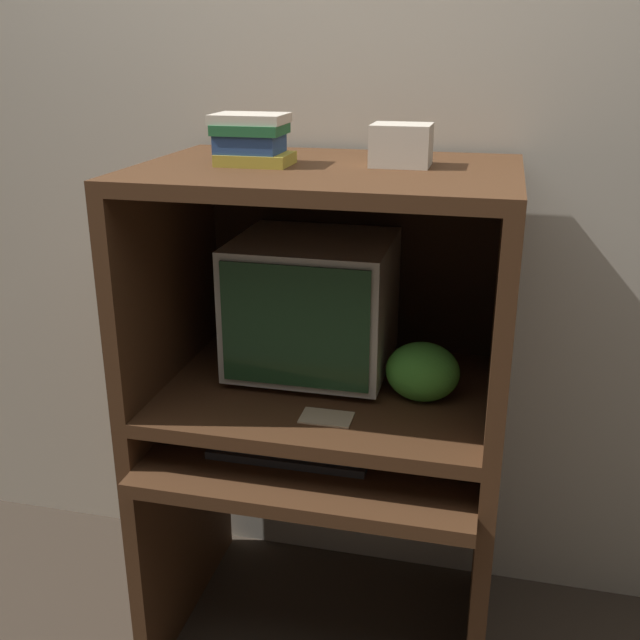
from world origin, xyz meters
The scene contains 11 objects.
wall_back centered at (0.00, 0.70, 1.30)m, with size 6.00×0.06×2.60m.
desk_base centered at (0.00, 0.28, 0.42)m, with size 0.90×0.70×0.66m.
desk_monitor_shelf centered at (0.00, 0.32, 0.76)m, with size 0.90×0.64×0.13m.
hutch_upper centered at (0.00, 0.35, 1.17)m, with size 0.90×0.64×0.57m.
crt_monitor centered at (-0.06, 0.41, 0.98)m, with size 0.41×0.38×0.37m.
keyboard centered at (-0.06, 0.16, 0.68)m, with size 0.40×0.14×0.03m.
mouse centered at (0.22, 0.17, 0.68)m, with size 0.07×0.05×0.03m.
snack_bag centered at (0.25, 0.30, 0.86)m, with size 0.18×0.14×0.15m.
book_stack centered at (-0.18, 0.30, 1.42)m, with size 0.19×0.14×0.12m.
paper_card centered at (0.04, 0.14, 0.79)m, with size 0.12×0.08×0.00m.
storage_box centered at (0.17, 0.37, 1.41)m, with size 0.14×0.12×0.10m.
Camera 1 is at (0.40, -1.41, 1.62)m, focal length 42.00 mm.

